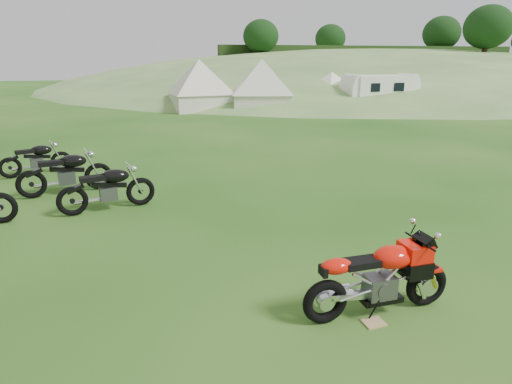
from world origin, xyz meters
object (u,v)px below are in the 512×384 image
object	(u,v)px
vintage_moto_a	(107,187)
tent_right	(331,88)
vintage_moto_d	(36,158)
vintage_moto_c	(65,172)
tent_mid	(262,86)
tent_left	(200,86)
plywood_board	(374,322)
caravan	(379,93)
sport_motorcycle	(379,273)

from	to	relation	value
vintage_moto_a	tent_right	distance (m)	20.93
vintage_moto_a	tent_right	size ratio (longest dim) A/B	0.70
vintage_moto_d	tent_right	size ratio (longest dim) A/B	0.65
tent_right	vintage_moto_d	bearing A→B (deg)	-156.68
vintage_moto_c	vintage_moto_d	xyz separation A→B (m)	(-1.05, 2.02, -0.07)
vintage_moto_c	vintage_moto_d	bearing A→B (deg)	103.40
tent_mid	vintage_moto_a	bearing A→B (deg)	-102.81
vintage_moto_d	tent_mid	size ratio (longest dim) A/B	0.54
tent_left	tent_right	distance (m)	8.28
plywood_board	vintage_moto_d	world-z (taller)	vintage_moto_d
caravan	tent_left	bearing A→B (deg)	163.05
tent_left	plywood_board	bearing A→B (deg)	-98.17
tent_right	caravan	bearing A→B (deg)	-68.83
vintage_moto_a	vintage_moto_d	xyz separation A→B (m)	(-2.07, 3.47, -0.04)
tent_left	tent_mid	bearing A→B (deg)	-23.04
plywood_board	caravan	distance (m)	22.40
vintage_moto_c	tent_left	xyz separation A→B (m)	(5.25, 15.81, 0.88)
vintage_moto_c	plywood_board	bearing A→B (deg)	-70.01
sport_motorcycle	tent_right	bearing A→B (deg)	65.89
sport_motorcycle	vintage_moto_c	distance (m)	7.72
vintage_moto_a	tent_left	world-z (taller)	tent_left
tent_left	tent_right	size ratio (longest dim) A/B	1.20
tent_mid	tent_right	distance (m)	4.76
vintage_moto_a	caravan	size ratio (longest dim) A/B	0.43
plywood_board	vintage_moto_d	xyz separation A→B (m)	(-5.42, 8.48, 0.45)
vintage_moto_c	tent_mid	distance (m)	17.17
sport_motorcycle	tent_left	world-z (taller)	tent_left
vintage_moto_c	tent_left	bearing A→B (deg)	57.54
plywood_board	vintage_moto_c	distance (m)	7.82
vintage_moto_c	tent_mid	size ratio (longest dim) A/B	0.62
vintage_moto_a	tent_mid	distance (m)	17.97
vintage_moto_a	tent_left	size ratio (longest dim) A/B	0.59
tent_right	vintage_moto_a	bearing A→B (deg)	-145.79
sport_motorcycle	vintage_moto_d	distance (m)	9.98
sport_motorcycle	plywood_board	xyz separation A→B (m)	(-0.14, -0.19, -0.55)
vintage_moto_d	tent_right	xyz separation A→B (m)	(14.56, 13.31, 0.71)
tent_right	sport_motorcycle	bearing A→B (deg)	-131.74
plywood_board	tent_right	distance (m)	23.66
plywood_board	vintage_moto_d	distance (m)	10.07
vintage_moto_a	vintage_moto_c	bearing A→B (deg)	111.23
vintage_moto_c	caravan	distance (m)	20.23
tent_right	caravan	xyz separation A→B (m)	(2.04, -2.40, -0.13)
vintage_moto_a	tent_left	xyz separation A→B (m)	(4.24, 17.26, 0.91)
plywood_board	tent_right	bearing A→B (deg)	67.23
sport_motorcycle	tent_mid	world-z (taller)	tent_mid
plywood_board	tent_left	xyz separation A→B (m)	(0.88, 22.27, 1.40)
plywood_board	tent_left	world-z (taller)	tent_left
caravan	sport_motorcycle	bearing A→B (deg)	-121.19
tent_mid	tent_left	bearing A→B (deg)	175.74
tent_right	tent_mid	bearing A→B (deg)	168.19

